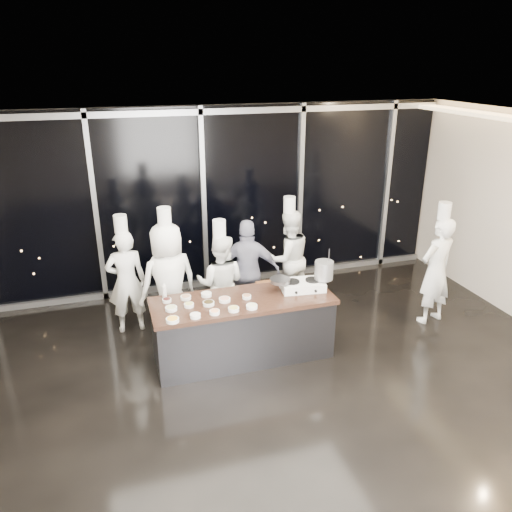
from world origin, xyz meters
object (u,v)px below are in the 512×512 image
Objects in this scene: frying_pan at (279,280)px; stock_pot at (324,270)px; chef_side at (436,270)px; chef_left at (169,281)px; demo_counter at (243,328)px; chef_right at (288,258)px; stove at (302,285)px; chef_center at (221,283)px; chef_far_left at (126,280)px; guest at (248,272)px.

stock_pot reaches higher than frying_pan.
chef_side is (1.96, 0.13, -0.29)m from stock_pot.
demo_counter is at bearing 118.69° from chef_left.
frying_pan is 1.97× the size of stock_pot.
stove is at bearing 69.93° from chef_right.
chef_center is (-0.11, 0.85, 0.33)m from demo_counter.
chef_far_left is 1.84m from guest.
demo_counter is 1.31× the size of chef_right.
chef_far_left is at bearing -27.70° from chef_side.
frying_pan is 1.44m from chef_right.
chef_far_left is 4.72m from chef_side.
frying_pan is at bearing 172.65° from stock_pot.
demo_counter is at bearing 137.16° from chef_far_left.
frying_pan is at bearing 117.37° from guest.
chef_far_left is at bearing 159.25° from stove.
stock_pot is 1.33m from guest.
chef_side reaches higher than stock_pot.
guest is at bearing 170.39° from chef_left.
stock_pot is at bearing -10.24° from chef_side.
chef_right is at bearing -135.14° from chef_center.
stove is at bearing 163.25° from chef_center.
demo_counter is 4.83× the size of frying_pan.
chef_far_left is 1.11× the size of guest.
chef_far_left is at bearing 156.41° from frying_pan.
chef_side is (1.97, -1.23, 0.05)m from chef_right.
demo_counter is 1.38m from stock_pot.
chef_far_left is at bearing 139.39° from demo_counter.
stove is 0.37m from stock_pot.
chef_side reaches higher than chef_right.
chef_left is 2.10m from chef_right.
stock_pot reaches higher than demo_counter.
chef_far_left is 0.98× the size of chef_right.
stove is 0.34× the size of chef_right.
demo_counter is 0.83m from frying_pan.
chef_center is (-0.98, 0.80, -0.19)m from stove.
demo_counter is 1.02m from stove.
stock_pot is 2.93m from chef_far_left.
demo_counter is at bearing -11.58° from chef_side.
chef_far_left reaches higher than frying_pan.
chef_right is (1.27, 0.52, 0.05)m from chef_center.
chef_right is at bearing -179.52° from chef_far_left.
chef_left is (-1.75, 0.82, -0.06)m from stove.
guest is at bearing 128.41° from stock_pot.
guest is at bearing -138.24° from chef_center.
chef_far_left reaches higher than chef_center.
guest reaches higher than stock_pot.
chef_far_left is 0.70m from chef_left.
demo_counter is 1.84m from chef_right.
demo_counter is at bearing 41.86° from chef_right.
chef_left reaches higher than stove.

